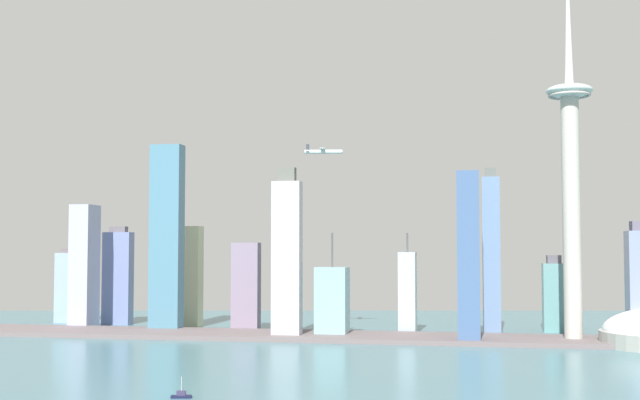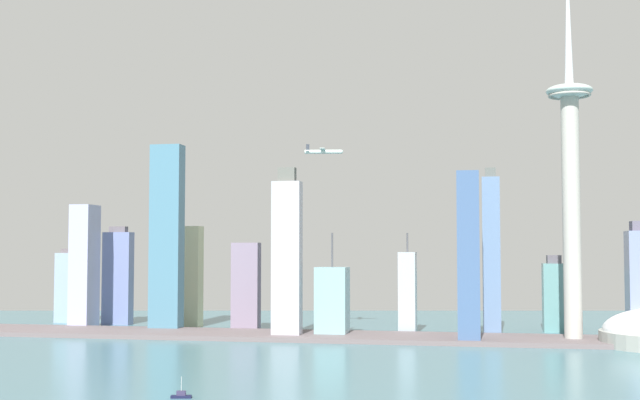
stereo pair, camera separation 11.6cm
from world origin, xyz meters
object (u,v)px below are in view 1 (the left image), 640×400
(skyscraper_3, at_px, (246,287))
(skyscraper_11, at_px, (287,257))
(skyscraper_7, at_px, (469,257))
(skyscraper_0, at_px, (187,276))
(skyscraper_13, at_px, (639,283))
(observation_tower, at_px, (571,164))
(skyscraper_5, at_px, (118,277))
(skyscraper_2, at_px, (84,266))
(skyscraper_6, at_px, (408,293))
(skyscraper_9, at_px, (554,296))
(skyscraper_8, at_px, (69,287))
(skyscraper_4, at_px, (491,255))
(skyscraper_10, at_px, (167,238))
(airplane, at_px, (324,152))
(boat_5, at_px, (181,395))
(skyscraper_12, at_px, (332,302))

(skyscraper_3, distance_m, skyscraper_11, 76.06)
(skyscraper_7, height_order, skyscraper_11, skyscraper_11)
(skyscraper_0, xyz_separation_m, skyscraper_13, (398.24, -40.98, -1.96))
(observation_tower, xyz_separation_m, skyscraper_5, (-418.66, 85.66, -94.60))
(observation_tower, height_order, skyscraper_11, observation_tower)
(skyscraper_2, height_order, skyscraper_6, skyscraper_2)
(skyscraper_7, relative_size, skyscraper_9, 1.97)
(skyscraper_5, distance_m, skyscraper_8, 59.41)
(skyscraper_5, distance_m, skyscraper_13, 476.72)
(skyscraper_4, height_order, skyscraper_13, skyscraper_4)
(skyscraper_4, relative_size, skyscraper_8, 1.93)
(skyscraper_2, relative_size, skyscraper_8, 1.55)
(skyscraper_9, height_order, skyscraper_13, skyscraper_13)
(skyscraper_6, bearing_deg, skyscraper_4, -5.66)
(skyscraper_5, xyz_separation_m, skyscraper_9, (412.42, 8.34, -14.23))
(skyscraper_6, relative_size, skyscraper_8, 1.19)
(skyscraper_0, relative_size, skyscraper_2, 0.83)
(skyscraper_10, height_order, skyscraper_11, skyscraper_10)
(airplane, bearing_deg, skyscraper_9, 10.17)
(skyscraper_0, bearing_deg, observation_tower, -12.11)
(skyscraper_11, relative_size, boat_5, 13.04)
(skyscraper_2, relative_size, skyscraper_12, 1.32)
(skyscraper_13, bearing_deg, skyscraper_12, -173.85)
(skyscraper_4, bearing_deg, skyscraper_13, -4.12)
(boat_5, bearing_deg, skyscraper_10, 98.90)
(skyscraper_5, bearing_deg, skyscraper_3, -18.40)
(skyscraper_5, relative_size, skyscraper_7, 0.71)
(skyscraper_10, bearing_deg, skyscraper_0, 87.54)
(skyscraper_7, xyz_separation_m, skyscraper_8, (-396.37, 115.94, -31.44))
(skyscraper_4, xyz_separation_m, skyscraper_9, (55.36, 52.97, -36.90))
(skyscraper_4, relative_size, skyscraper_7, 1.06)
(skyscraper_11, height_order, airplane, airplane)
(skyscraper_5, bearing_deg, skyscraper_10, -39.55)
(skyscraper_3, distance_m, skyscraper_8, 208.91)
(skyscraper_10, bearing_deg, skyscraper_8, 151.33)
(skyscraper_12, bearing_deg, skyscraper_4, 15.02)
(skyscraper_11, relative_size, airplane, 4.21)
(skyscraper_0, bearing_deg, boat_5, -70.58)
(skyscraper_0, distance_m, skyscraper_12, 166.43)
(skyscraper_9, bearing_deg, skyscraper_11, -154.03)
(skyscraper_9, distance_m, airplane, 242.98)
(observation_tower, relative_size, skyscraper_11, 2.26)
(boat_5, bearing_deg, observation_tower, 39.37)
(skyscraper_13, bearing_deg, skyscraper_4, 175.88)
(skyscraper_0, relative_size, skyscraper_7, 0.71)
(skyscraper_2, distance_m, skyscraper_12, 244.15)
(skyscraper_7, distance_m, skyscraper_13, 146.10)
(skyscraper_11, distance_m, skyscraper_13, 286.02)
(skyscraper_12, relative_size, skyscraper_13, 0.91)
(skyscraper_0, distance_m, skyscraper_9, 337.89)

